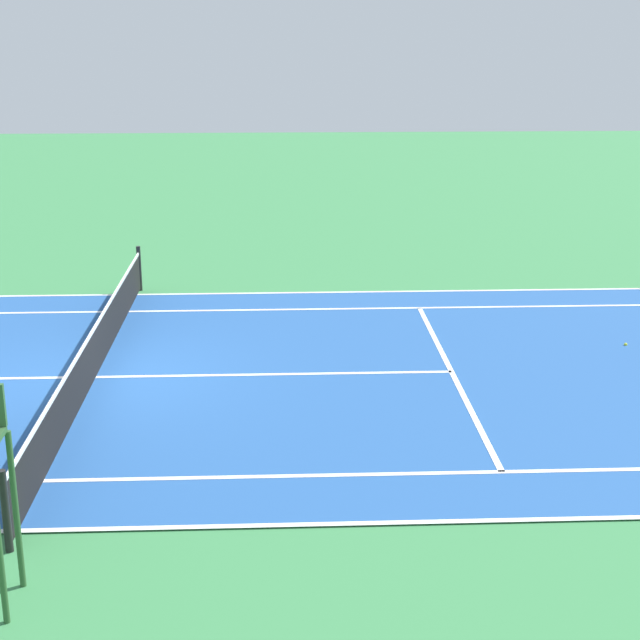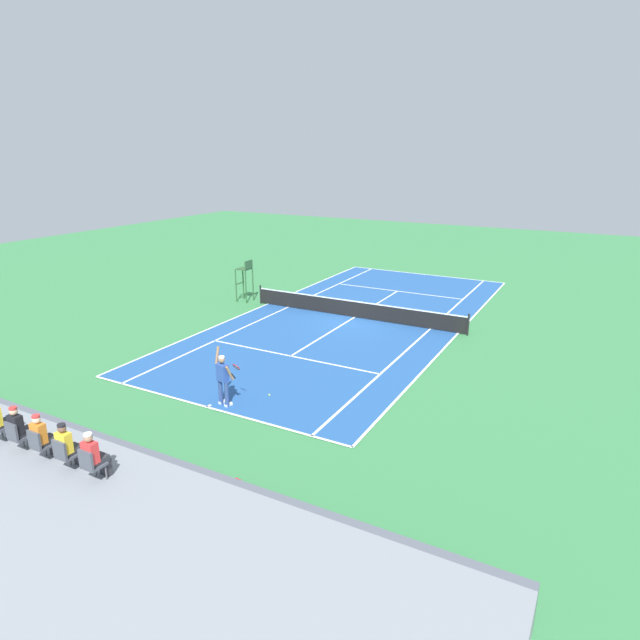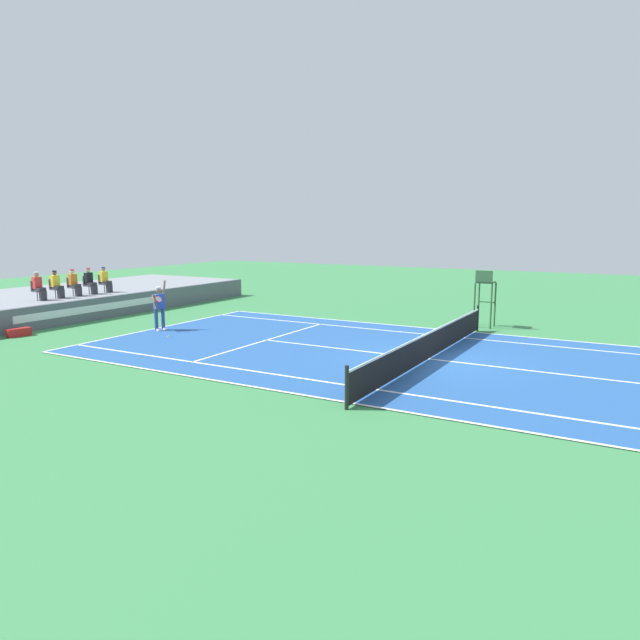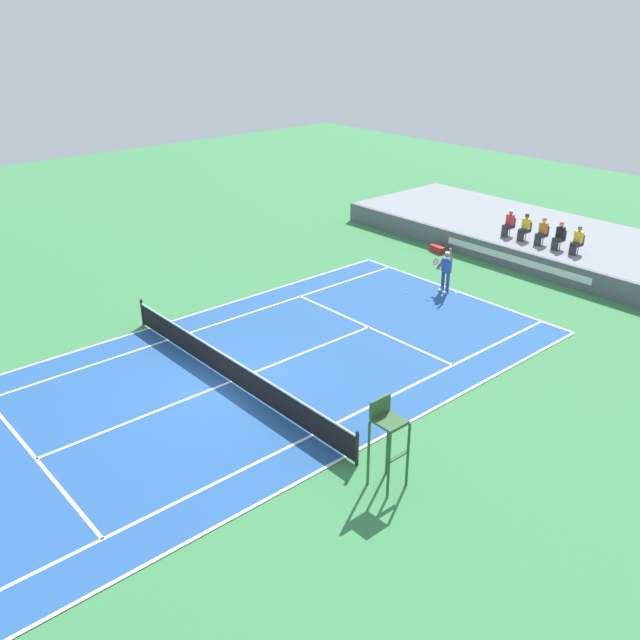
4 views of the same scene
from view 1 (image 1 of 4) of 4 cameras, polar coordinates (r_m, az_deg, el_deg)
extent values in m
plane|color=#387F47|center=(17.88, -12.96, -3.35)|extent=(80.00, 80.00, 0.00)
cube|color=#235193|center=(17.87, -12.97, -3.32)|extent=(10.98, 23.78, 0.02)
cube|color=white|center=(23.03, -10.62, 1.47)|extent=(0.10, 23.78, 0.01)
cube|color=white|center=(12.98, -17.22, -11.71)|extent=(0.10, 23.78, 0.01)
cube|color=white|center=(21.72, -11.11, 0.49)|extent=(0.10, 23.78, 0.01)
cube|color=white|center=(14.17, -15.86, -9.06)|extent=(0.10, 23.78, 0.01)
cube|color=white|center=(17.84, 7.71, -3.02)|extent=(8.22, 0.10, 0.01)
cube|color=white|center=(17.87, -12.97, -3.28)|extent=(0.10, 12.80, 0.01)
cylinder|color=black|center=(23.33, -10.54, 2.98)|extent=(0.10, 0.10, 1.07)
cylinder|color=black|center=(12.37, -17.94, -10.62)|extent=(0.10, 0.10, 1.07)
cube|color=black|center=(17.72, -13.07, -1.89)|extent=(11.78, 0.02, 0.84)
cube|color=white|center=(17.59, -13.16, -0.60)|extent=(11.78, 0.03, 0.06)
sphere|color=#D1E533|center=(20.03, 17.47, -1.38)|extent=(0.07, 0.07, 0.07)
cylinder|color=#2D562D|center=(11.43, -17.40, -10.60)|extent=(0.07, 0.07, 1.90)
camera|label=2|loc=(35.19, 36.96, 17.52)|focal=30.26mm
camera|label=3|loc=(35.49, -18.11, 13.36)|focal=32.62mm
camera|label=4|loc=(14.83, -98.86, 18.13)|focal=38.20mm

